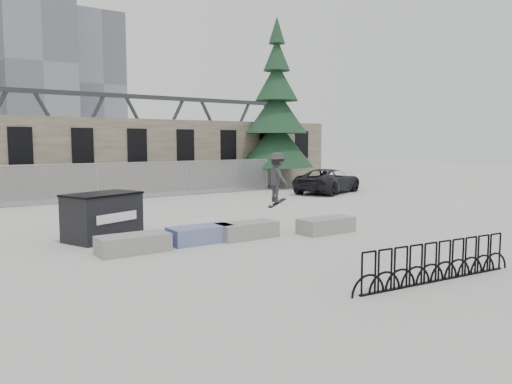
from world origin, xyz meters
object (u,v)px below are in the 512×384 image
(planter_far_left, at_px, (133,243))
(skateboarder, at_px, (277,177))
(dumpster, at_px, (103,216))
(suv, at_px, (328,181))
(planter_center_right, at_px, (247,230))
(planter_offset, at_px, (326,225))
(bike_rack, at_px, (437,262))
(planter_center_left, at_px, (200,234))
(spruce_tree, at_px, (277,120))

(planter_far_left, bearing_deg, skateboarder, 5.01)
(dumpster, bearing_deg, planter_far_left, -109.13)
(suv, relative_size, skateboarder, 2.77)
(planter_center_right, relative_size, suv, 0.38)
(planter_offset, relative_size, dumpster, 0.76)
(bike_rack, bearing_deg, dumpster, 116.84)
(planter_center_right, relative_size, planter_offset, 1.00)
(planter_center_left, bearing_deg, spruce_tree, 45.75)
(planter_offset, bearing_deg, planter_center_right, 164.37)
(dumpster, height_order, skateboarder, skateboarder)
(planter_far_left, height_order, spruce_tree, spruce_tree)
(planter_far_left, height_order, bike_rack, bike_rack)
(planter_center_right, relative_size, skateboarder, 1.04)
(bike_rack, xyz_separation_m, spruce_tree, (11.26, 20.74, 4.15))
(suv, bearing_deg, dumpster, 91.01)
(spruce_tree, bearing_deg, planter_far_left, -138.30)
(suv, bearing_deg, planter_center_right, 105.25)
(planter_center_right, height_order, bike_rack, bike_rack)
(bike_rack, relative_size, spruce_tree, 0.43)
(planter_far_left, distance_m, skateboarder, 5.71)
(bike_rack, height_order, suv, suv)
(planter_center_left, xyz_separation_m, bike_rack, (2.26, -6.86, 0.16))
(suv, height_order, skateboarder, skateboarder)
(spruce_tree, relative_size, skateboarder, 5.98)
(planter_center_left, relative_size, spruce_tree, 0.17)
(suv, xyz_separation_m, skateboarder, (-10.54, -8.60, 1.14))
(planter_center_right, distance_m, dumpster, 4.63)
(planter_offset, height_order, spruce_tree, spruce_tree)
(planter_far_left, relative_size, suv, 0.38)
(planter_far_left, xyz_separation_m, planter_center_left, (2.24, 0.16, 0.00))
(planter_center_right, bearing_deg, dumpster, 148.32)
(planter_center_right, bearing_deg, planter_far_left, 179.23)
(planter_far_left, xyz_separation_m, dumpster, (-0.09, 2.37, 0.48))
(planter_center_left, bearing_deg, planter_center_right, -7.55)
(dumpster, bearing_deg, skateboarder, -40.07)
(planter_far_left, height_order, planter_offset, same)
(spruce_tree, bearing_deg, dumpster, -143.63)
(spruce_tree, bearing_deg, planter_center_left, -134.25)
(planter_center_right, height_order, suv, suv)
(suv, bearing_deg, spruce_tree, -18.88)
(planter_center_left, height_order, bike_rack, bike_rack)
(planter_far_left, relative_size, skateboarder, 1.04)
(planter_offset, xyz_separation_m, bike_rack, (-2.10, -5.87, 0.16))
(planter_far_left, distance_m, planter_offset, 6.65)
(suv, bearing_deg, skateboarder, 107.59)
(dumpster, distance_m, spruce_tree, 20.05)
(dumpster, relative_size, spruce_tree, 0.23)
(bike_rack, height_order, skateboarder, skateboarder)
(planter_center_left, distance_m, bike_rack, 7.22)
(skateboarder, bearing_deg, planter_far_left, 98.14)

